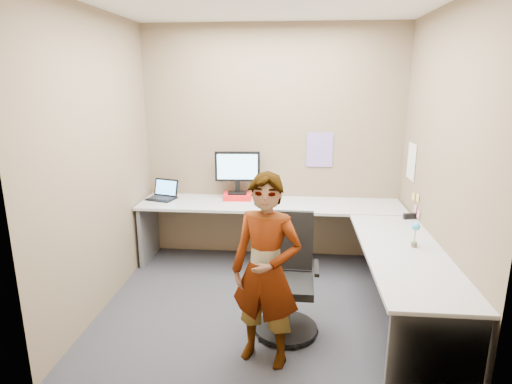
# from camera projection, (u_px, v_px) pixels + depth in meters

# --- Properties ---
(ground) EXTENTS (3.00, 3.00, 0.00)m
(ground) POSITION_uv_depth(u_px,v_px,m) (264.00, 305.00, 4.08)
(ground) COLOR #26252A
(ground) RESTS_ON ground
(wall_back) EXTENTS (3.00, 0.00, 3.00)m
(wall_back) POSITION_uv_depth(u_px,v_px,m) (272.00, 145.00, 4.99)
(wall_back) COLOR brown
(wall_back) RESTS_ON ground
(wall_right) EXTENTS (0.00, 2.70, 2.70)m
(wall_right) POSITION_uv_depth(u_px,v_px,m) (441.00, 170.00, 3.60)
(wall_right) COLOR brown
(wall_right) RESTS_ON ground
(wall_left) EXTENTS (0.00, 2.70, 2.70)m
(wall_left) POSITION_uv_depth(u_px,v_px,m) (99.00, 163.00, 3.87)
(wall_left) COLOR brown
(wall_left) RESTS_ON ground
(ceiling) EXTENTS (3.00, 3.00, 0.00)m
(ceiling) POSITION_uv_depth(u_px,v_px,m) (265.00, 0.00, 3.39)
(ceiling) COLOR white
(ceiling) RESTS_ON wall_back
(desk) EXTENTS (2.98, 2.58, 0.73)m
(desk) POSITION_uv_depth(u_px,v_px,m) (310.00, 234.00, 4.26)
(desk) COLOR #B3B3B3
(desk) RESTS_ON ground
(paper_ream) EXTENTS (0.34, 0.26, 0.06)m
(paper_ream) POSITION_uv_depth(u_px,v_px,m) (238.00, 196.00, 5.00)
(paper_ream) COLOR red
(paper_ream) RESTS_ON desk
(monitor) EXTENTS (0.52, 0.17, 0.49)m
(monitor) POSITION_uv_depth(u_px,v_px,m) (237.00, 169.00, 4.94)
(monitor) COLOR black
(monitor) RESTS_ON paper_ream
(laptop) EXTENTS (0.37, 0.33, 0.22)m
(laptop) POSITION_uv_depth(u_px,v_px,m) (163.00, 194.00, 5.02)
(laptop) COLOR black
(laptop) RESTS_ON desk
(trackball_mouse) EXTENTS (0.12, 0.08, 0.07)m
(trackball_mouse) POSITION_uv_depth(u_px,v_px,m) (261.00, 203.00, 4.74)
(trackball_mouse) COLOR #B7B7BC
(trackball_mouse) RESTS_ON desk
(origami) EXTENTS (0.10, 0.10, 0.06)m
(origami) POSITION_uv_depth(u_px,v_px,m) (267.00, 206.00, 4.61)
(origami) COLOR white
(origami) RESTS_ON desk
(stapler) EXTENTS (0.16, 0.08, 0.05)m
(stapler) POSITION_uv_depth(u_px,v_px,m) (411.00, 216.00, 4.29)
(stapler) COLOR black
(stapler) RESTS_ON desk
(flower) EXTENTS (0.07, 0.07, 0.22)m
(flower) POSITION_uv_depth(u_px,v_px,m) (415.00, 231.00, 3.54)
(flower) COLOR brown
(flower) RESTS_ON desk
(calendar_purple) EXTENTS (0.30, 0.01, 0.40)m
(calendar_purple) POSITION_uv_depth(u_px,v_px,m) (320.00, 150.00, 4.94)
(calendar_purple) COLOR #846BB7
(calendar_purple) RESTS_ON wall_back
(calendar_white) EXTENTS (0.01, 0.28, 0.38)m
(calendar_white) POSITION_uv_depth(u_px,v_px,m) (411.00, 161.00, 4.50)
(calendar_white) COLOR white
(calendar_white) RESTS_ON wall_right
(sticky_note_a) EXTENTS (0.01, 0.07, 0.07)m
(sticky_note_a) POSITION_uv_depth(u_px,v_px,m) (418.00, 198.00, 4.24)
(sticky_note_a) COLOR #F2E059
(sticky_note_a) RESTS_ON wall_right
(sticky_note_b) EXTENTS (0.01, 0.07, 0.07)m
(sticky_note_b) POSITION_uv_depth(u_px,v_px,m) (415.00, 209.00, 4.32)
(sticky_note_b) COLOR pink
(sticky_note_b) RESTS_ON wall_right
(sticky_note_c) EXTENTS (0.01, 0.07, 0.07)m
(sticky_note_c) POSITION_uv_depth(u_px,v_px,m) (418.00, 214.00, 4.21)
(sticky_note_c) COLOR pink
(sticky_note_c) RESTS_ON wall_right
(sticky_note_d) EXTENTS (0.01, 0.07, 0.07)m
(sticky_note_d) POSITION_uv_depth(u_px,v_px,m) (414.00, 197.00, 4.39)
(sticky_note_d) COLOR #F2E059
(sticky_note_d) RESTS_ON wall_right
(office_chair) EXTENTS (0.53, 0.53, 1.00)m
(office_chair) POSITION_uv_depth(u_px,v_px,m) (287.00, 285.00, 3.60)
(office_chair) COLOR black
(office_chair) RESTS_ON ground
(person) EXTENTS (0.61, 0.49, 1.46)m
(person) POSITION_uv_depth(u_px,v_px,m) (266.00, 271.00, 3.12)
(person) COLOR #999399
(person) RESTS_ON ground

